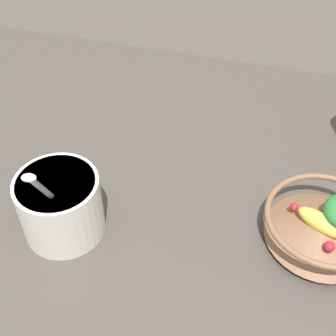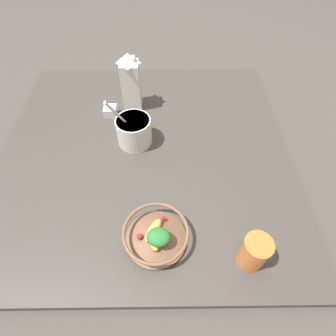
{
  "view_description": "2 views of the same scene",
  "coord_description": "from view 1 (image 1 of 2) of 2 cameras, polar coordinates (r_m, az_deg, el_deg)",
  "views": [
    {
      "loc": [
        -0.25,
        0.45,
        0.64
      ],
      "look_at": [
        -0.1,
        -0.09,
        0.08
      ],
      "focal_mm": 50.0,
      "sensor_mm": 36.0,
      "label": 1
    },
    {
      "loc": [
        -0.67,
        -0.08,
        0.76
      ],
      "look_at": [
        -0.14,
        -0.09,
        0.09
      ],
      "focal_mm": 28.0,
      "sensor_mm": 36.0,
      "label": 2
    }
  ],
  "objects": [
    {
      "name": "countertop",
      "position": [
        0.81,
        -8.67,
        -6.43
      ],
      "size": [
        1.08,
        1.08,
        0.03
      ],
      "color": "#47423D",
      "rests_on": "ground_plane"
    },
    {
      "name": "fruit_bowl",
      "position": [
        0.77,
        18.6,
        -6.56
      ],
      "size": [
        0.19,
        0.19,
        0.08
      ],
      "color": "brown",
      "rests_on": "countertop"
    },
    {
      "name": "yogurt_tub",
      "position": [
        0.74,
        -13.01,
        -4.23
      ],
      "size": [
        0.13,
        0.15,
        0.21
      ],
      "color": "silver",
      "rests_on": "countertop"
    },
    {
      "name": "ground_plane",
      "position": [
        0.82,
        -8.55,
        -7.1
      ],
      "size": [
        6.0,
        6.0,
        0.0
      ],
      "primitive_type": "plane",
      "color": "#4C4742"
    }
  ]
}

